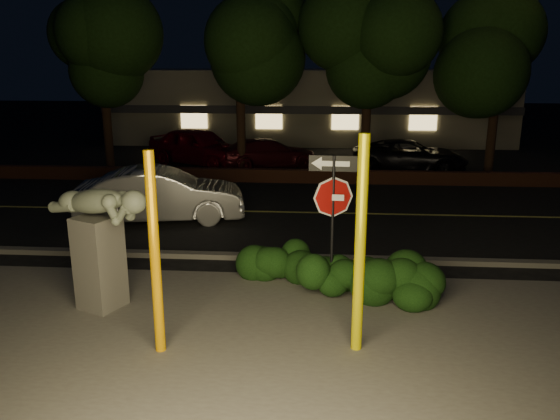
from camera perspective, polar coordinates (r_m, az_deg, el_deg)
The scene contains 23 objects.
ground at distance 19.40m, azimuth 1.98°, elevation 2.07°, with size 90.00×90.00×0.00m, color black.
patio at distance 9.05m, azimuth -0.96°, elevation -13.78°, with size 14.00×6.00×0.02m, color #4C4944.
road at distance 16.49m, azimuth 1.55°, elevation -0.26°, with size 80.00×8.00×0.01m, color black.
lane_marking at distance 16.49m, azimuth 1.55°, elevation -0.22°, with size 80.00×0.12×0.01m, color #ACA945.
curb at distance 12.57m, azimuth 0.65°, elevation -4.98°, with size 80.00×0.25×0.12m, color #4C4944.
brick_wall at distance 20.62m, azimuth 2.13°, elevation 3.56°, with size 40.00×0.35×0.50m, color #4F2719.
parking_lot at distance 26.26m, azimuth 2.61°, elevation 5.53°, with size 40.00×12.00×0.01m, color black.
building at distance 33.96m, azimuth 3.07°, elevation 11.09°, with size 22.00×10.20×4.00m.
tree_far_a at distance 23.58m, azimuth -18.29°, elevation 16.74°, with size 4.60×4.60×7.43m.
tree_far_b at distance 22.38m, azimuth -4.31°, elevation 19.37°, with size 5.20×5.20×8.41m.
tree_far_c at distance 21.79m, azimuth 9.37°, elevation 18.31°, with size 4.80×4.80×7.84m.
tree_far_d at distance 23.22m, azimuth 22.17°, elevation 16.63°, with size 4.40×4.40×7.42m.
yellow_pole_left at distance 8.41m, azimuth -12.93°, elevation -4.64°, with size 0.16×0.16×3.19m, color #FFAC03.
yellow_pole_right at distance 8.30m, azimuth 8.37°, elevation -3.83°, with size 0.17×0.17×3.42m, color #DFD005.
signpost at distance 10.24m, azimuth 5.57°, elevation 1.30°, with size 0.93×0.10×2.74m.
sculpture at distance 10.27m, azimuth -18.44°, elevation -2.33°, with size 2.11×1.37×2.33m.
hedge_center at distance 11.35m, azimuth 0.23°, elevation -5.05°, with size 1.79×0.84×0.93m, color black.
hedge_right at distance 10.74m, azimuth 6.24°, elevation -6.08°, with size 1.56×0.84×1.02m, color black.
hedge_far_right at distance 10.48m, azimuth 12.24°, elevation -6.73°, with size 1.56×0.98×1.08m, color black.
silver_sedan at distance 15.82m, azimuth -12.28°, elevation 1.55°, with size 1.62×4.63×1.53m, color silver.
parked_car_red at distance 24.42m, azimuth -8.51°, elevation 6.58°, with size 1.94×4.82×1.64m, color maroon.
parked_car_darkred at distance 23.54m, azimuth -1.23°, elevation 5.95°, with size 1.76×4.33×1.26m, color #430E15.
parked_car_dark at distance 23.38m, azimuth 13.36°, elevation 5.54°, with size 2.16×4.68×1.30m, color black.
Camera 1 is at (0.74, -8.88, 4.38)m, focal length 35.00 mm.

